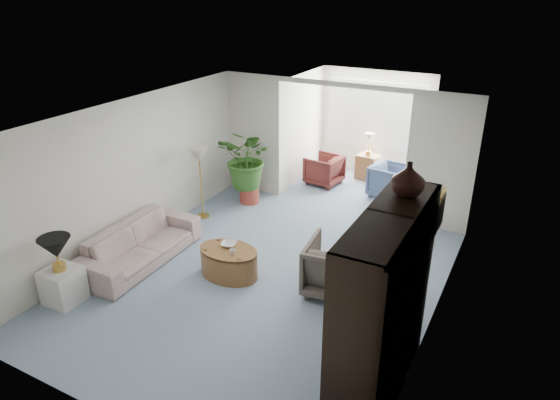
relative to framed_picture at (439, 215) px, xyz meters
The scene contains 25 objects.
floor 2.99m from the framed_picture, behind, with size 6.00×6.00×0.00m, color #8296AC.
sunroom_floor 5.16m from the framed_picture, 120.36° to the left, with size 2.60×2.60×0.00m, color #8296AC.
back_pier_left 5.37m from the framed_picture, 144.59° to the left, with size 1.20×0.12×2.50m, color beige.
back_pier_right 3.18m from the framed_picture, 100.24° to the left, with size 1.20×0.12×2.50m, color beige.
back_header 4.03m from the framed_picture, 128.43° to the left, with size 2.60×0.12×0.10m, color beige.
window_pane 5.83m from the framed_picture, 114.98° to the left, with size 2.20×0.02×1.50m, color white.
window_blinds 5.81m from the framed_picture, 115.11° to the left, with size 2.20×0.02×1.50m, color white.
framed_picture is the anchor object (origin of this frame).
sofa 4.67m from the framed_picture, behind, with size 2.16×0.85×0.63m, color beige.
end_table 5.15m from the framed_picture, 160.11° to the right, with size 0.47×0.47×0.52m, color silver.
table_lamp 5.01m from the framed_picture, 160.11° to the right, with size 0.44×0.44×0.30m, color black.
floor_lamp 4.82m from the framed_picture, 161.97° to the left, with size 0.36×0.36×0.28m, color beige.
coffee_table 3.32m from the framed_picture, behind, with size 0.95×0.95×0.45m, color brown.
coffee_bowl 3.26m from the framed_picture, behind, with size 0.24×0.24×0.06m, color silver.
coffee_cup 3.07m from the framed_picture, behind, with size 0.10×0.10×0.09m, color beige.
wingback_chair 1.90m from the framed_picture, 165.08° to the left, with size 0.86×0.89×0.81m, color #655C50.
side_table_dark 1.70m from the framed_picture, 134.33° to the left, with size 0.45×0.36×0.54m, color black.
entertainment_cabinet 1.39m from the framed_picture, 100.60° to the right, with size 0.52×1.96×2.18m, color black.
cabinet_urn 1.01m from the framed_picture, 107.51° to the right, with size 0.34×0.34×0.36m, color black.
plant_pot 5.08m from the framed_picture, 148.73° to the left, with size 0.40×0.40×0.32m, color #A13B2E.
house_plant 4.90m from the framed_picture, 148.73° to the left, with size 1.12×0.97×1.25m, color #326322.
sunroom_chair_blue 4.68m from the framed_picture, 112.17° to the left, with size 0.74×0.76×0.69m, color slate.
sunroom_chair_maroon 5.41m from the framed_picture, 127.55° to the left, with size 0.70×0.72×0.66m, color maroon.
sunroom_table 5.66m from the framed_picture, 116.48° to the left, with size 0.46×0.36×0.57m, color brown.
shelf_clutter 1.51m from the framed_picture, 101.71° to the right, with size 0.30×1.09×1.06m.
Camera 1 is at (3.29, -5.58, 4.20)m, focal length 32.04 mm.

